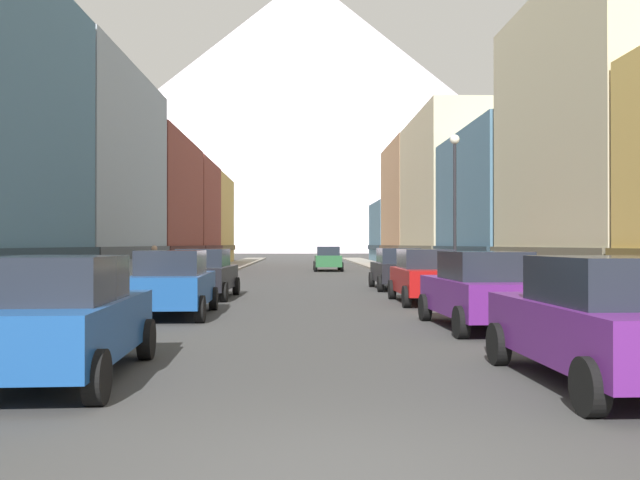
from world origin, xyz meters
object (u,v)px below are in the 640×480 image
at_px(pedestrian_1, 154,269).
at_px(car_driving_0, 328,259).
at_px(car_right_1, 481,290).
at_px(streetlamp_right, 455,189).
at_px(car_left_2, 205,273).
at_px(car_left_0, 60,317).
at_px(pedestrian_0, 447,268).
at_px(car_right_0, 604,321).
at_px(car_left_1, 173,283).
at_px(car_right_3, 397,268).
at_px(car_right_2, 426,276).
at_px(potted_plant_0, 87,288).

bearing_deg(pedestrian_1, car_driving_0, 70.24).
xyz_separation_m(car_right_1, streetlamp_right, (1.55, 9.49, 3.09)).
distance_m(car_left_2, pedestrian_1, 3.91).
bearing_deg(car_left_0, pedestrian_0, 64.20).
xyz_separation_m(car_left_0, streetlamp_right, (9.15, 15.21, 3.09)).
bearing_deg(streetlamp_right, car_right_0, -95.58).
height_order(car_left_1, car_left_2, same).
bearing_deg(car_left_0, car_right_1, 36.94).
relative_size(car_right_1, car_right_3, 1.01).
relative_size(car_left_0, streetlamp_right, 0.76).
relative_size(car_left_0, car_right_3, 1.02).
bearing_deg(car_right_0, car_right_2, 90.01).
xyz_separation_m(car_left_1, pedestrian_0, (10.05, 12.16, -0.05)).
height_order(car_left_1, car_right_0, same).
height_order(car_left_2, streetlamp_right, streetlamp_right).
height_order(potted_plant_0, pedestrian_1, pedestrian_1).
bearing_deg(car_right_3, streetlamp_right, -69.60).
height_order(pedestrian_1, streetlamp_right, streetlamp_right).
distance_m(car_left_0, car_left_1, 8.62).
relative_size(car_left_1, car_right_1, 0.99).
xyz_separation_m(potted_plant_0, streetlamp_right, (12.35, 3.65, 3.42)).
bearing_deg(pedestrian_0, car_right_0, -96.52).
relative_size(car_left_1, pedestrian_1, 2.55).
bearing_deg(car_left_2, car_right_0, -63.66).
bearing_deg(pedestrian_0, potted_plant_0, -145.16).
height_order(car_left_1, streetlamp_right, streetlamp_right).
relative_size(pedestrian_0, pedestrian_1, 0.88).
distance_m(car_right_3, streetlamp_right, 5.41).
height_order(car_right_0, potted_plant_0, car_right_0).
bearing_deg(car_right_3, car_left_2, -148.45).
xyz_separation_m(pedestrian_1, streetlamp_right, (11.60, -2.55, 3.03)).
bearing_deg(car_right_1, car_left_1, 159.06).
xyz_separation_m(car_right_1, pedestrian_0, (2.45, 15.07, -0.05)).
bearing_deg(potted_plant_0, car_right_2, 5.54).
xyz_separation_m(car_left_1, car_left_2, (-0.00, 6.09, 0.00)).
bearing_deg(car_left_2, pedestrian_1, 128.77).
height_order(car_right_1, car_right_2, same).
distance_m(car_left_1, potted_plant_0, 4.36).
height_order(car_left_2, pedestrian_0, car_left_2).
bearing_deg(pedestrian_1, pedestrian_0, 13.61).
xyz_separation_m(car_right_3, pedestrian_1, (-10.05, -1.62, 0.06)).
distance_m(car_right_0, car_right_2, 13.26).
height_order(car_left_1, car_right_1, same).
xyz_separation_m(car_left_0, car_driving_0, (5.40, 39.61, 0.00)).
relative_size(car_left_1, car_right_2, 1.01).
bearing_deg(pedestrian_1, car_right_2, -27.13).
distance_m(car_left_1, car_right_3, 13.17).
bearing_deg(car_right_3, car_driving_0, 96.21).
relative_size(car_right_1, pedestrian_1, 2.56).
bearing_deg(car_right_2, car_right_1, -89.98).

